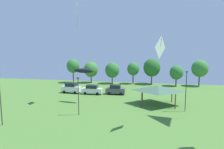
# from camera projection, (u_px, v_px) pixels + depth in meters

# --- Properties ---
(kite_flying_0) EXTENTS (4.24, 1.45, 1.32)m
(kite_flying_0) POSITION_uv_depth(u_px,v_px,m) (83.00, 71.00, 33.93)
(kite_flying_0) COLOR black
(kite_flying_1) EXTENTS (1.40, 2.53, 2.86)m
(kite_flying_1) POSITION_uv_depth(u_px,v_px,m) (160.00, 48.00, 21.44)
(kite_flying_1) COLOR white
(kite_flying_6) EXTENTS (1.05, 2.12, 4.70)m
(kite_flying_6) POSITION_uv_depth(u_px,v_px,m) (77.00, 9.00, 32.25)
(kite_flying_6) COLOR white
(parked_car_leftmost) EXTENTS (4.77, 2.38, 2.51)m
(parked_car_leftmost) POSITION_uv_depth(u_px,v_px,m) (71.00, 88.00, 42.64)
(parked_car_leftmost) COLOR silver
(parked_car_leftmost) RESTS_ON ground
(parked_car_second_from_left) EXTENTS (4.80, 2.06, 2.20)m
(parked_car_second_from_left) POSITION_uv_depth(u_px,v_px,m) (92.00, 90.00, 41.26)
(parked_car_second_from_left) COLOR silver
(parked_car_second_from_left) RESTS_ON ground
(parked_car_third_from_left) EXTENTS (4.53, 2.18, 2.28)m
(parked_car_third_from_left) POSITION_uv_depth(u_px,v_px,m) (115.00, 90.00, 41.11)
(parked_car_third_from_left) COLOR #4C5156
(parked_car_third_from_left) RESTS_ON ground
(park_pavilion) EXTENTS (7.43, 5.67, 3.60)m
(park_pavilion) POSITION_uv_depth(u_px,v_px,m) (158.00, 88.00, 32.67)
(park_pavilion) COLOR brown
(park_pavilion) RESTS_ON ground
(light_post_0) EXTENTS (0.36, 0.20, 6.91)m
(light_post_0) POSITION_uv_depth(u_px,v_px,m) (0.00, 97.00, 22.92)
(light_post_0) COLOR #2D2D33
(light_post_0) RESTS_ON ground
(light_post_1) EXTENTS (0.36, 0.20, 6.72)m
(light_post_1) POSITION_uv_depth(u_px,v_px,m) (186.00, 89.00, 28.60)
(light_post_1) COLOR #2D2D33
(light_post_1) RESTS_ON ground
(light_post_2) EXTENTS (0.36, 0.20, 5.93)m
(light_post_2) POSITION_uv_depth(u_px,v_px,m) (78.00, 94.00, 26.93)
(light_post_2) COLOR #2D2D33
(light_post_2) RESTS_ON ground
(treeline_tree_0) EXTENTS (4.14, 4.14, 7.81)m
(treeline_tree_0) POSITION_uv_depth(u_px,v_px,m) (73.00, 66.00, 57.60)
(treeline_tree_0) COLOR brown
(treeline_tree_0) RESTS_ON ground
(treeline_tree_1) EXTENTS (4.58, 4.58, 6.91)m
(treeline_tree_1) POSITION_uv_depth(u_px,v_px,m) (91.00, 69.00, 57.54)
(treeline_tree_1) COLOR brown
(treeline_tree_1) RESTS_ON ground
(treeline_tree_2) EXTENTS (4.51, 4.51, 6.80)m
(treeline_tree_2) POSITION_uv_depth(u_px,v_px,m) (112.00, 70.00, 55.91)
(treeline_tree_2) COLOR brown
(treeline_tree_2) RESTS_ON ground
(treeline_tree_3) EXTENTS (3.79, 3.79, 6.83)m
(treeline_tree_3) POSITION_uv_depth(u_px,v_px,m) (133.00, 69.00, 55.45)
(treeline_tree_3) COLOR brown
(treeline_tree_3) RESTS_ON ground
(treeline_tree_4) EXTENTS (5.20, 5.20, 8.09)m
(treeline_tree_4) POSITION_uv_depth(u_px,v_px,m) (152.00, 68.00, 54.69)
(treeline_tree_4) COLOR brown
(treeline_tree_4) RESTS_ON ground
(treeline_tree_5) EXTENTS (3.85, 3.85, 6.15)m
(treeline_tree_5) POSITION_uv_depth(u_px,v_px,m) (176.00, 73.00, 51.48)
(treeline_tree_5) COLOR brown
(treeline_tree_5) RESTS_ON ground
(treeline_tree_6) EXTENTS (4.58, 4.58, 7.73)m
(treeline_tree_6) POSITION_uv_depth(u_px,v_px,m) (200.00, 69.00, 51.34)
(treeline_tree_6) COLOR brown
(treeline_tree_6) RESTS_ON ground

